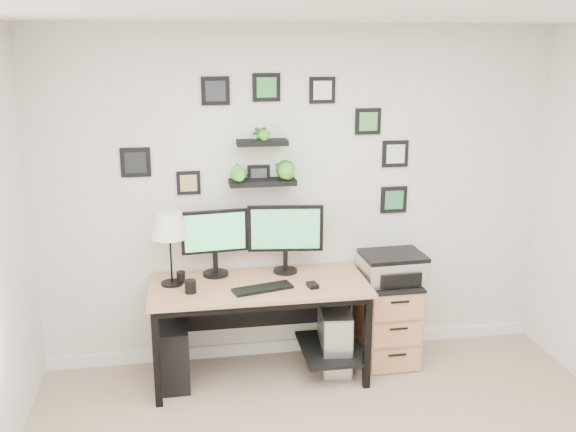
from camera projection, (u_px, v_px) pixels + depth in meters
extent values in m
plane|color=white|center=(387.00, 10.00, 2.73)|extent=(4.00, 4.00, 0.00)
plane|color=silver|center=(300.00, 197.00, 4.97)|extent=(4.00, 0.00, 4.00)
cube|color=white|center=(299.00, 345.00, 5.29)|extent=(4.00, 0.03, 0.10)
cube|color=tan|center=(259.00, 286.00, 4.71)|extent=(1.60, 0.70, 0.03)
cube|color=black|center=(259.00, 291.00, 4.72)|extent=(1.54, 0.64, 0.05)
cube|color=black|center=(254.00, 303.00, 5.10)|extent=(1.44, 0.02, 0.41)
cube|color=black|center=(331.00, 348.00, 4.95)|extent=(0.45, 0.63, 0.03)
cube|color=black|center=(157.00, 359.00, 4.41)|extent=(0.05, 0.05, 0.72)
cube|color=black|center=(159.00, 322.00, 4.98)|extent=(0.05, 0.05, 0.72)
cube|color=black|center=(367.00, 343.00, 4.65)|extent=(0.05, 0.05, 0.72)
cube|color=black|center=(346.00, 309.00, 5.22)|extent=(0.05, 0.05, 0.72)
cylinder|color=black|center=(216.00, 274.00, 4.88)|extent=(0.21, 0.21, 0.02)
cylinder|color=black|center=(215.00, 263.00, 4.85)|extent=(0.04, 0.04, 0.17)
cube|color=black|center=(215.00, 231.00, 4.78)|extent=(0.50, 0.08, 0.33)
cube|color=#4CB272|center=(215.00, 232.00, 4.76)|extent=(0.45, 0.05, 0.28)
cylinder|color=black|center=(285.00, 271.00, 4.94)|extent=(0.21, 0.21, 0.02)
cylinder|color=black|center=(285.00, 261.00, 4.92)|extent=(0.04, 0.04, 0.16)
cube|color=black|center=(285.00, 228.00, 4.84)|extent=(0.57, 0.10, 0.36)
cube|color=#4CB272|center=(286.00, 229.00, 4.82)|extent=(0.51, 0.07, 0.31)
cube|color=black|center=(263.00, 288.00, 4.59)|extent=(0.45, 0.24, 0.02)
cube|color=black|center=(313.00, 285.00, 4.64)|extent=(0.08, 0.11, 0.03)
cylinder|color=black|center=(172.00, 283.00, 4.70)|extent=(0.16, 0.16, 0.02)
cylinder|color=black|center=(171.00, 251.00, 4.63)|extent=(0.01, 0.01, 0.49)
cone|color=white|center=(169.00, 225.00, 4.58)|extent=(0.27, 0.27, 0.18)
cylinder|color=black|center=(191.00, 287.00, 4.53)|extent=(0.08, 0.08, 0.09)
cylinder|color=black|center=(181.00, 277.00, 4.72)|extent=(0.07, 0.07, 0.08)
cube|color=black|center=(174.00, 352.00, 4.77)|extent=(0.22, 0.48, 0.47)
cube|color=gray|center=(334.00, 337.00, 4.99)|extent=(0.27, 0.51, 0.49)
cube|color=silver|center=(339.00, 352.00, 4.75)|extent=(0.20, 0.03, 0.46)
cube|color=tan|center=(387.00, 321.00, 5.08)|extent=(0.42, 0.50, 0.65)
cube|color=black|center=(389.00, 282.00, 4.99)|extent=(0.43, 0.51, 0.02)
cube|color=tan|center=(396.00, 361.00, 4.89)|extent=(0.39, 0.02, 0.18)
cylinder|color=black|center=(397.00, 355.00, 4.86)|extent=(0.14, 0.02, 0.02)
cube|color=tan|center=(398.00, 336.00, 4.84)|extent=(0.39, 0.02, 0.18)
cylinder|color=black|center=(399.00, 329.00, 4.81)|extent=(0.14, 0.02, 0.02)
cube|color=tan|center=(399.00, 309.00, 4.78)|extent=(0.39, 0.02, 0.18)
cylinder|color=black|center=(400.00, 302.00, 4.75)|extent=(0.14, 0.02, 0.02)
cube|color=silver|center=(392.00, 269.00, 4.97)|extent=(0.49, 0.38, 0.18)
cube|color=black|center=(393.00, 256.00, 4.95)|extent=(0.49, 0.38, 0.03)
cube|color=black|center=(401.00, 281.00, 4.80)|extent=(0.32, 0.03, 0.11)
cube|color=black|center=(263.00, 182.00, 4.80)|extent=(0.50, 0.18, 0.04)
cube|color=black|center=(262.00, 143.00, 4.71)|extent=(0.38, 0.15, 0.04)
imported|color=green|center=(239.00, 162.00, 4.73)|extent=(0.15, 0.12, 0.27)
imported|color=green|center=(285.00, 161.00, 4.78)|extent=(0.15, 0.15, 0.27)
imported|color=green|center=(262.00, 122.00, 4.67)|extent=(0.13, 0.09, 0.25)
cube|color=black|center=(259.00, 176.00, 4.86)|extent=(0.17, 0.02, 0.17)
cube|color=#3C3C44|center=(259.00, 176.00, 4.85)|extent=(0.12, 0.00, 0.12)
cube|color=black|center=(189.00, 183.00, 4.79)|extent=(0.18, 0.02, 0.18)
cube|color=tan|center=(189.00, 183.00, 4.77)|extent=(0.12, 0.00, 0.12)
cube|color=black|center=(266.00, 87.00, 4.70)|extent=(0.21, 0.02, 0.21)
cube|color=green|center=(267.00, 87.00, 4.69)|extent=(0.14, 0.00, 0.14)
cube|color=black|center=(368.00, 121.00, 4.89)|extent=(0.20, 0.02, 0.20)
cube|color=#448E40|center=(368.00, 122.00, 4.88)|extent=(0.14, 0.00, 0.14)
cube|color=black|center=(215.00, 91.00, 4.64)|extent=(0.21, 0.02, 0.21)
cube|color=#25252C|center=(216.00, 91.00, 4.63)|extent=(0.14, 0.00, 0.14)
cube|color=black|center=(394.00, 200.00, 5.10)|extent=(0.21, 0.02, 0.21)
cube|color=#2E8047|center=(394.00, 200.00, 5.09)|extent=(0.15, 0.00, 0.15)
cube|color=black|center=(136.00, 162.00, 4.68)|extent=(0.22, 0.02, 0.22)
cube|color=black|center=(135.00, 163.00, 4.67)|extent=(0.15, 0.00, 0.15)
cube|color=black|center=(395.00, 154.00, 5.00)|extent=(0.21, 0.02, 0.21)
cube|color=silver|center=(396.00, 154.00, 4.99)|extent=(0.15, 0.00, 0.15)
cube|color=black|center=(322.00, 90.00, 4.77)|extent=(0.20, 0.02, 0.20)
cube|color=silver|center=(323.00, 90.00, 4.76)|extent=(0.14, 0.00, 0.14)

